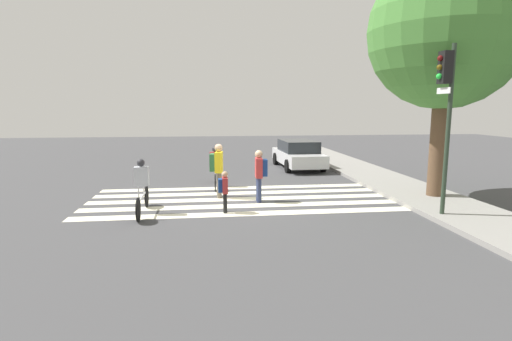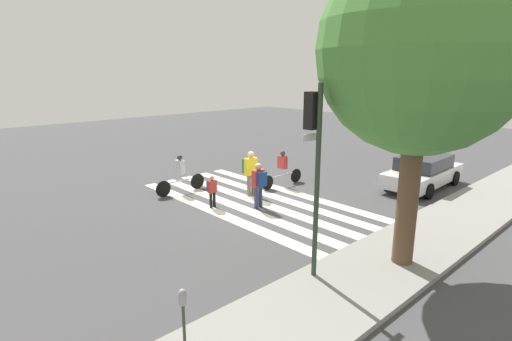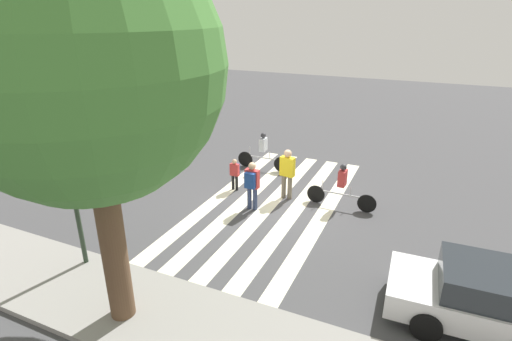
{
  "view_description": "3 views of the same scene",
  "coord_description": "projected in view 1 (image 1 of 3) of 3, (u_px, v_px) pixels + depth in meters",
  "views": [
    {
      "loc": [
        13.15,
        -1.05,
        3.07
      ],
      "look_at": [
        -0.33,
        0.6,
        0.92
      ],
      "focal_mm": 28.0,
      "sensor_mm": 36.0,
      "label": 1
    },
    {
      "loc": [
        10.08,
        10.96,
        4.98
      ],
      "look_at": [
        -0.48,
        -0.51,
        1.06
      ],
      "focal_mm": 28.0,
      "sensor_mm": 36.0,
      "label": 2
    },
    {
      "loc": [
        -4.7,
        11.69,
        6.32
      ],
      "look_at": [
        0.68,
        -0.27,
        1.06
      ],
      "focal_mm": 28.0,
      "sensor_mm": 36.0,
      "label": 3
    }
  ],
  "objects": [
    {
      "name": "street_tree",
      "position": [
        446.0,
        33.0,
        12.63
      ],
      "size": [
        4.89,
        4.89,
        7.89
      ],
      "color": "brown",
      "rests_on": "ground_plane"
    },
    {
      "name": "ground_plane",
      "position": [
        240.0,
        199.0,
        13.5
      ],
      "size": [
        60.0,
        60.0,
        0.0
      ],
      "primitive_type": "plane",
      "color": "#444447"
    },
    {
      "name": "cyclist_far_lane",
      "position": [
        142.0,
        185.0,
        11.49
      ],
      "size": [
        2.34,
        0.4,
        1.62
      ],
      "rotation": [
        0.0,
        0.0,
        0.01
      ],
      "color": "black",
      "rests_on": "ground_plane"
    },
    {
      "name": "cyclist_near_curb",
      "position": [
        215.0,
        165.0,
        15.52
      ],
      "size": [
        2.41,
        0.4,
        1.59
      ],
      "rotation": [
        0.0,
        0.0,
        -0.02
      ],
      "color": "black",
      "rests_on": "ground_plane"
    },
    {
      "name": "pedestrian_child_with_backpack",
      "position": [
        260.0,
        172.0,
        13.0
      ],
      "size": [
        0.48,
        0.4,
        1.7
      ],
      "rotation": [
        0.0,
        0.0,
        3.1
      ],
      "color": "navy",
      "rests_on": "ground_plane"
    },
    {
      "name": "crosswalk_stripes",
      "position": [
        240.0,
        199.0,
        13.5
      ],
      "size": [
        4.33,
        10.0,
        0.01
      ],
      "color": "#F2EDCC",
      "rests_on": "ground_plane"
    },
    {
      "name": "pedestrian_adult_yellow_jacket",
      "position": [
        224.0,
        189.0,
        11.67
      ],
      "size": [
        0.34,
        0.29,
        1.23
      ],
      "rotation": [
        0.0,
        0.0,
        0.01
      ],
      "color": "black",
      "rests_on": "ground_plane"
    },
    {
      "name": "sidewalk_curb",
      "position": [
        414.0,
        192.0,
        14.23
      ],
      "size": [
        36.0,
        2.5,
        0.14
      ],
      "color": "gray",
      "rests_on": "ground_plane"
    },
    {
      "name": "pedestrian_adult_tall_backpack",
      "position": [
        218.0,
        166.0,
        13.58
      ],
      "size": [
        0.54,
        0.47,
        1.85
      ],
      "rotation": [
        0.0,
        0.0,
        -0.15
      ],
      "color": "#6B6051",
      "rests_on": "ground_plane"
    },
    {
      "name": "traffic_light",
      "position": [
        446.0,
        98.0,
        10.61
      ],
      "size": [
        0.6,
        0.5,
        4.73
      ],
      "color": "#283828",
      "rests_on": "ground_plane"
    },
    {
      "name": "car_parked_dark_suv",
      "position": [
        298.0,
        154.0,
        20.31
      ],
      "size": [
        4.58,
        2.05,
        1.42
      ],
      "rotation": [
        0.0,
        0.0,
        0.03
      ],
      "color": "silver",
      "rests_on": "ground_plane"
    }
  ]
}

